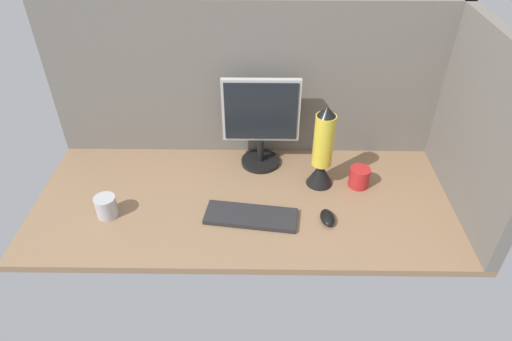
# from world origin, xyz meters

# --- Properties ---
(ground_plane) EXTENTS (1.80, 0.80, 0.03)m
(ground_plane) POSITION_xyz_m (0.00, 0.00, -0.01)
(ground_plane) COLOR #8C6B4C
(cubicle_wall_back) EXTENTS (1.80, 0.05, 0.72)m
(cubicle_wall_back) POSITION_xyz_m (0.00, 0.38, 0.36)
(cubicle_wall_back) COLOR slate
(cubicle_wall_back) RESTS_ON ground_plane
(cubicle_wall_side) EXTENTS (0.05, 0.80, 0.72)m
(cubicle_wall_side) POSITION_xyz_m (0.88, 0.00, 0.36)
(cubicle_wall_side) COLOR slate
(cubicle_wall_side) RESTS_ON ground_plane
(monitor) EXTENTS (0.34, 0.18, 0.43)m
(monitor) POSITION_xyz_m (0.05, 0.25, 0.23)
(monitor) COLOR black
(monitor) RESTS_ON ground_plane
(keyboard) EXTENTS (0.38, 0.18, 0.02)m
(keyboard) POSITION_xyz_m (0.01, -0.13, 0.01)
(keyboard) COLOR #262628
(keyboard) RESTS_ON ground_plane
(mouse) EXTENTS (0.07, 0.10, 0.03)m
(mouse) POSITION_xyz_m (0.32, -0.15, 0.02)
(mouse) COLOR black
(mouse) RESTS_ON ground_plane
(mug_red_plastic) EXTENTS (0.09, 0.09, 0.09)m
(mug_red_plastic) POSITION_xyz_m (0.48, 0.08, 0.05)
(mug_red_plastic) COLOR red
(mug_red_plastic) RESTS_ON ground_plane
(mug_steel) EXTENTS (0.09, 0.09, 0.09)m
(mug_steel) POSITION_xyz_m (-0.57, -0.12, 0.04)
(mug_steel) COLOR #B2B2B7
(mug_steel) RESTS_ON ground_plane
(lava_lamp) EXTENTS (0.12, 0.12, 0.39)m
(lava_lamp) POSITION_xyz_m (0.31, 0.10, 0.16)
(lava_lamp) COLOR black
(lava_lamp) RESTS_ON ground_plane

